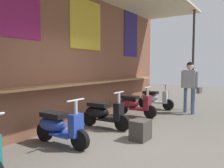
% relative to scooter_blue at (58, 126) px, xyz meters
% --- Properties ---
extents(ground_plane, '(30.53, 30.53, 0.00)m').
position_rel_scooter_blue_xyz_m(ground_plane, '(0.77, -1.08, -0.39)').
color(ground_plane, '#605B54').
extents(market_stall_facade, '(10.90, 2.44, 3.81)m').
position_rel_scooter_blue_xyz_m(market_stall_facade, '(0.75, 0.79, 1.71)').
color(market_stall_facade, brown).
rests_on(market_stall_facade, ground_plane).
extents(scooter_blue, '(0.46, 1.40, 0.97)m').
position_rel_scooter_blue_xyz_m(scooter_blue, '(0.00, 0.00, 0.00)').
color(scooter_blue, '#233D9E').
rests_on(scooter_blue, ground_plane).
extents(scooter_black, '(0.47, 1.40, 0.97)m').
position_rel_scooter_blue_xyz_m(scooter_black, '(1.51, -0.00, 0.00)').
color(scooter_black, black).
rests_on(scooter_black, ground_plane).
extents(scooter_maroon, '(0.46, 1.40, 0.97)m').
position_rel_scooter_blue_xyz_m(scooter_maroon, '(3.18, -0.00, 0.00)').
color(scooter_maroon, maroon).
rests_on(scooter_maroon, ground_plane).
extents(scooter_silver, '(0.46, 1.40, 0.97)m').
position_rel_scooter_blue_xyz_m(scooter_silver, '(4.76, 0.00, 0.00)').
color(scooter_silver, '#B2B5BA').
rests_on(scooter_silver, ground_plane).
extents(shopper_with_handbag, '(0.31, 0.68, 1.74)m').
position_rel_scooter_blue_xyz_m(shopper_with_handbag, '(4.64, -1.37, 0.68)').
color(shopper_with_handbag, slate).
rests_on(shopper_with_handbag, ground_plane).
extents(merchandise_crate, '(0.44, 0.35, 0.43)m').
position_rel_scooter_blue_xyz_m(merchandise_crate, '(1.20, -1.25, -0.17)').
color(merchandise_crate, '#3D3833').
rests_on(merchandise_crate, ground_plane).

